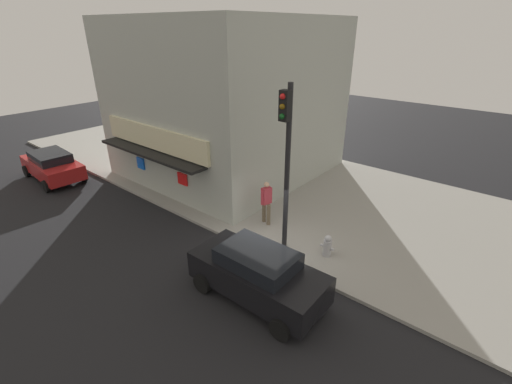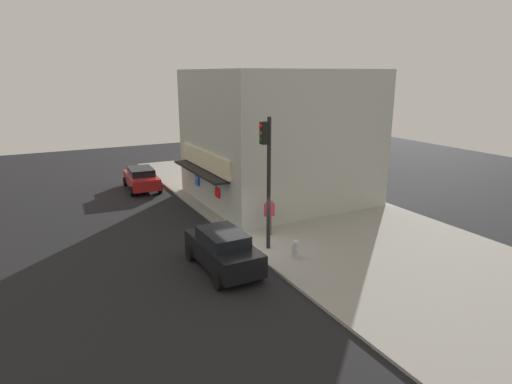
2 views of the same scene
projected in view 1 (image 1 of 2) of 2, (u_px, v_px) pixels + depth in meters
The scene contains 10 objects.
ground_plane at pixel (268, 259), 12.70m from camera, with size 65.88×65.88×0.00m, color black.
sidewalk at pixel (339, 204), 16.48m from camera, with size 43.92×10.90×0.13m, color gray.
corner_building at pixel (228, 98), 18.93m from camera, with size 9.42×10.57×7.96m.
traffic_light at pixel (286, 151), 11.53m from camera, with size 0.32×0.58×5.96m.
fire_hydrant at pixel (327, 246), 12.54m from camera, with size 0.54×0.30×0.83m.
trash_can at pixel (162, 178), 18.03m from camera, with size 0.47×0.47×0.84m, color #2D2D2D.
pedestrian at pixel (266, 201), 14.36m from camera, with size 0.50×0.55×1.87m.
potted_plant_by_doorway at pixel (198, 176), 18.06m from camera, with size 0.53×0.53×0.93m.
parked_car_red at pixel (52, 165), 19.03m from camera, with size 4.37×2.27×1.52m.
parked_car_black at pixel (258, 274), 10.59m from camera, with size 4.28×2.07×1.68m.
Camera 1 is at (6.30, -8.34, 7.63)m, focal length 24.66 mm.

